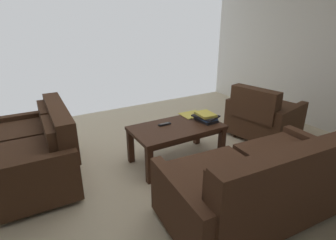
# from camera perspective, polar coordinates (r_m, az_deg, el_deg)

# --- Properties ---
(ground_plane) EXTENTS (5.92, 5.06, 0.01)m
(ground_plane) POSITION_cam_1_polar(r_m,az_deg,el_deg) (3.13, -1.14, -12.05)
(ground_plane) COLOR beige
(wall_left) EXTENTS (0.12, 5.06, 2.61)m
(wall_left) POSITION_cam_1_polar(r_m,az_deg,el_deg) (4.81, 32.27, 13.38)
(wall_left) COLOR silver
(wall_left) RESTS_ON ground
(sofa_main) EXTENTS (1.78, 0.99, 0.84)m
(sofa_main) POSITION_cam_1_polar(r_m,az_deg,el_deg) (2.52, 19.80, -12.83)
(sofa_main) COLOR black
(sofa_main) RESTS_ON ground
(loveseat_near) EXTENTS (0.82, 1.43, 0.82)m
(loveseat_near) POSITION_cam_1_polar(r_m,az_deg,el_deg) (3.26, -26.45, -5.74)
(loveseat_near) COLOR black
(loveseat_near) RESTS_ON ground
(coffee_table) EXTENTS (1.11, 0.62, 0.48)m
(coffee_table) POSITION_cam_1_polar(r_m,az_deg,el_deg) (3.24, 1.88, -2.52)
(coffee_table) COLOR #3D2316
(coffee_table) RESTS_ON ground
(armchair_side) EXTENTS (0.95, 1.02, 0.82)m
(armchair_side) POSITION_cam_1_polar(r_m,az_deg,el_deg) (4.15, 19.86, 0.85)
(armchair_side) COLOR black
(armchair_side) RESTS_ON ground
(book_stack) EXTENTS (0.31, 0.35, 0.10)m
(book_stack) POSITION_cam_1_polar(r_m,az_deg,el_deg) (3.39, 8.23, 0.66)
(book_stack) COLOR black
(book_stack) RESTS_ON coffee_table
(tv_remote) EXTENTS (0.16, 0.05, 0.02)m
(tv_remote) POSITION_cam_1_polar(r_m,az_deg,el_deg) (3.24, -0.77, -0.92)
(tv_remote) COLOR black
(tv_remote) RESTS_ON coffee_table
(loose_magazine) EXTENTS (0.30, 0.26, 0.01)m
(loose_magazine) POSITION_cam_1_polar(r_m,az_deg,el_deg) (3.60, 5.25, 1.21)
(loose_magazine) COLOR #E0CC4C
(loose_magazine) RESTS_ON coffee_table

